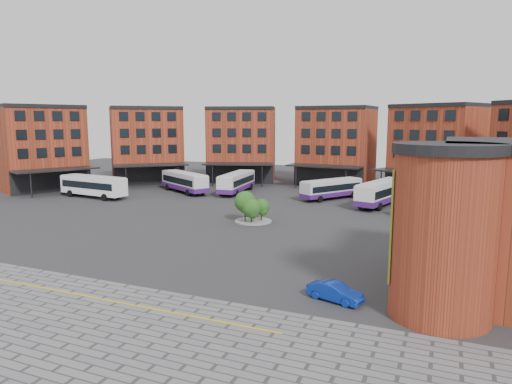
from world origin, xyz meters
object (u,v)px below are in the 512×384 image
at_px(bus_c, 237,182).
at_px(bus_f, 447,205).
at_px(bus_a, 93,185).
at_px(bus_d, 332,188).
at_px(blue_car, 335,292).
at_px(tree_island, 251,207).
at_px(bus_b, 184,182).
at_px(bus_e, 382,192).

relative_size(bus_c, bus_f, 1.16).
distance_m(bus_a, bus_d, 37.03).
bearing_deg(blue_car, bus_d, 29.71).
relative_size(bus_d, bus_f, 1.00).
xyz_separation_m(tree_island, bus_c, (-11.26, 19.82, -0.09)).
bearing_deg(blue_car, bus_c, 49.05).
xyz_separation_m(bus_a, bus_d, (34.60, 13.20, -0.37)).
distance_m(bus_b, bus_f, 41.03).
bearing_deg(bus_f, bus_e, -154.13).
xyz_separation_m(bus_c, bus_e, (23.90, -2.51, 0.07)).
bearing_deg(bus_d, bus_b, -140.14).
xyz_separation_m(tree_island, bus_b, (-19.47, 16.69, -0.08)).
height_order(tree_island, bus_e, tree_island).
xyz_separation_m(tree_island, bus_d, (4.84, 19.80, -0.26)).
relative_size(bus_e, blue_car, 3.35).
relative_size(bus_f, blue_car, 2.77).
xyz_separation_m(bus_a, bus_b, (10.29, 10.09, -0.19)).
height_order(bus_b, bus_f, bus_b).
height_order(bus_a, bus_b, bus_a).
bearing_deg(bus_d, bus_f, 5.88).
bearing_deg(blue_car, tree_island, 52.54).
xyz_separation_m(bus_f, blue_car, (-6.58, -31.14, -1.01)).
relative_size(bus_a, bus_c, 1.01).
distance_m(tree_island, bus_c, 22.79).
distance_m(bus_c, bus_e, 24.03).
relative_size(bus_b, bus_f, 1.11).
xyz_separation_m(bus_e, blue_car, (2.03, -36.89, -1.26)).
bearing_deg(bus_e, bus_c, -171.53).
height_order(tree_island, bus_c, tree_island).
bearing_deg(tree_island, bus_a, 167.49).
bearing_deg(tree_island, blue_car, -53.16).
xyz_separation_m(bus_a, bus_f, (51.00, 4.96, -0.38)).
bearing_deg(bus_e, bus_b, -164.42).
relative_size(bus_b, blue_car, 3.07).
bearing_deg(bus_c, blue_car, -63.05).
xyz_separation_m(tree_island, blue_car, (14.67, -19.57, -1.28)).
relative_size(tree_island, bus_c, 0.36).
xyz_separation_m(bus_c, bus_d, (16.10, -0.02, -0.16)).
height_order(bus_a, bus_f, bus_a).
distance_m(tree_island, bus_b, 25.64).
distance_m(bus_e, bus_f, 10.35).
bearing_deg(bus_b, bus_a, 165.75).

